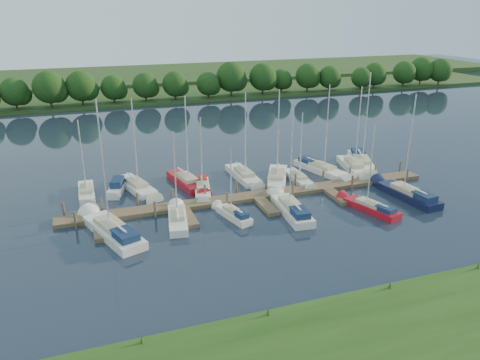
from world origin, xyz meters
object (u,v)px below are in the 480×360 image
object	(u,v)px
dock	(258,198)
motorboat	(117,188)
sailboat_n_5	(244,177)
sailboat_n_0	(87,193)
sailboat_s_2	(233,215)

from	to	relation	value
dock	motorboat	world-z (taller)	motorboat
dock	sailboat_n_5	bearing A→B (deg)	83.16
sailboat_n_0	sailboat_s_2	world-z (taller)	sailboat_n_0
dock	sailboat_s_2	bearing A→B (deg)	-139.69
sailboat_n_0	sailboat_n_5	xyz separation A→B (m)	(17.55, -0.75, 0.00)
dock	sailboat_s_2	distance (m)	5.07
sailboat_n_0	motorboat	bearing A→B (deg)	-173.30
dock	sailboat_n_0	size ratio (longest dim) A/B	4.65
dock	sailboat_n_0	xyz separation A→B (m)	(-16.79, 7.13, 0.07)
motorboat	dock	bearing A→B (deg)	167.99
dock	motorboat	distance (m)	15.48
sailboat_n_0	sailboat_n_5	world-z (taller)	sailboat_n_5
dock	motorboat	xyz separation A→B (m)	(-13.55, 7.49, 0.15)
sailboat_n_5	dock	bearing A→B (deg)	80.98
sailboat_s_2	sailboat_n_5	bearing A→B (deg)	49.86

